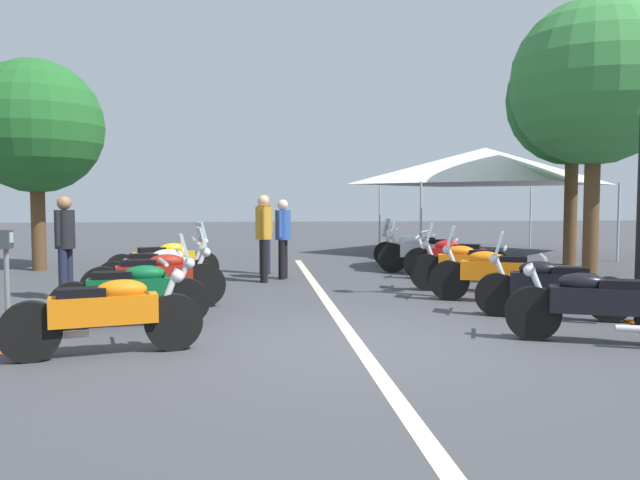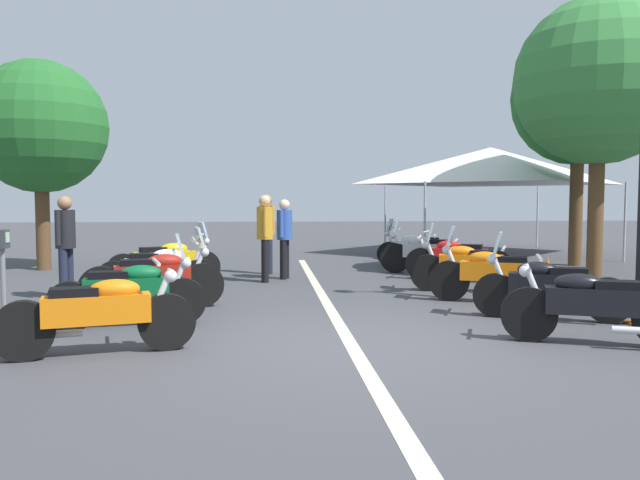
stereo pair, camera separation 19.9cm
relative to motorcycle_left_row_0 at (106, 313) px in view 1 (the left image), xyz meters
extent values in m
plane|color=#424247|center=(0.17, -2.71, -0.45)|extent=(80.00, 80.00, 0.00)
cube|color=beige|center=(3.47, -2.71, -0.45)|extent=(13.47, 0.16, 0.01)
cylinder|color=black|center=(0.18, -0.67, -0.14)|extent=(0.29, 0.63, 0.62)
cylinder|color=black|center=(-0.19, 0.71, -0.14)|extent=(0.29, 0.63, 0.62)
cube|color=orange|center=(-0.01, 0.02, 0.04)|extent=(0.55, 1.12, 0.30)
ellipsoid|color=orange|center=(0.04, -0.15, 0.24)|extent=(0.38, 0.57, 0.22)
cube|color=black|center=(-0.06, 0.23, 0.22)|extent=(0.37, 0.53, 0.12)
cylinder|color=silver|center=(0.16, -0.61, 0.16)|extent=(0.14, 0.30, 0.58)
cylinder|color=silver|center=(0.15, -0.57, 0.52)|extent=(0.61, 0.20, 0.04)
sphere|color=silver|center=(0.19, -0.72, 0.36)|extent=(0.14, 0.14, 0.14)
cylinder|color=silver|center=(0.06, 0.48, -0.23)|extent=(0.22, 0.55, 0.08)
cylinder|color=black|center=(1.62, -0.65, -0.15)|extent=(0.24, 0.63, 0.61)
cylinder|color=black|center=(1.39, 0.72, -0.15)|extent=(0.24, 0.63, 0.61)
cube|color=#0C592D|center=(1.50, 0.04, 0.03)|extent=(0.45, 1.09, 0.30)
ellipsoid|color=#0C592D|center=(1.53, -0.14, 0.23)|extent=(0.34, 0.56, 0.22)
cube|color=black|center=(1.47, 0.25, 0.21)|extent=(0.33, 0.52, 0.12)
cylinder|color=silver|center=(1.61, -0.59, 0.15)|extent=(0.12, 0.30, 0.58)
cylinder|color=silver|center=(1.60, -0.55, 0.51)|extent=(0.62, 0.14, 0.04)
sphere|color=silver|center=(1.62, -0.70, 0.35)|extent=(0.14, 0.14, 0.14)
cylinder|color=silver|center=(1.61, 0.48, -0.24)|extent=(0.17, 0.56, 0.08)
cube|color=silver|center=(1.61, -0.63, 0.58)|extent=(0.37, 0.18, 0.32)
cylinder|color=black|center=(2.96, -0.77, -0.11)|extent=(0.30, 0.69, 0.67)
cylinder|color=black|center=(2.60, 0.64, -0.11)|extent=(0.30, 0.69, 0.67)
cube|color=maroon|center=(2.78, -0.06, 0.07)|extent=(0.54, 1.14, 0.30)
ellipsoid|color=maroon|center=(2.82, -0.24, 0.27)|extent=(0.38, 0.57, 0.22)
cube|color=black|center=(2.72, 0.15, 0.25)|extent=(0.37, 0.53, 0.12)
cylinder|color=silver|center=(2.94, -0.71, 0.19)|extent=(0.14, 0.30, 0.58)
cylinder|color=silver|center=(2.93, -0.67, 0.55)|extent=(0.61, 0.19, 0.04)
sphere|color=silver|center=(2.97, -0.82, 0.39)|extent=(0.14, 0.14, 0.14)
cylinder|color=silver|center=(2.84, 0.40, -0.21)|extent=(0.21, 0.55, 0.08)
cube|color=silver|center=(2.95, -0.75, 0.62)|extent=(0.38, 0.21, 0.32)
cylinder|color=black|center=(4.30, -0.60, -0.15)|extent=(0.23, 0.62, 0.61)
cylinder|color=black|center=(4.08, 0.81, -0.15)|extent=(0.23, 0.62, 0.61)
cube|color=white|center=(4.19, 0.10, 0.03)|extent=(0.45, 1.12, 0.30)
ellipsoid|color=white|center=(4.22, -0.07, 0.23)|extent=(0.34, 0.55, 0.22)
cube|color=black|center=(4.16, 0.32, 0.21)|extent=(0.33, 0.51, 0.12)
cylinder|color=silver|center=(4.29, -0.54, 0.15)|extent=(0.11, 0.30, 0.58)
cylinder|color=silver|center=(4.29, -0.51, 0.51)|extent=(0.62, 0.14, 0.04)
sphere|color=silver|center=(4.31, -0.65, 0.35)|extent=(0.14, 0.14, 0.14)
cylinder|color=silver|center=(4.30, 0.56, -0.24)|extent=(0.16, 0.56, 0.08)
cylinder|color=black|center=(5.75, -0.53, -0.13)|extent=(0.37, 0.64, 0.64)
cylinder|color=black|center=(5.18, 0.89, -0.13)|extent=(0.37, 0.64, 0.64)
cube|color=#EAB214|center=(5.46, 0.18, 0.05)|extent=(0.69, 1.18, 0.30)
ellipsoid|color=#EAB214|center=(5.53, 0.01, 0.25)|extent=(0.43, 0.58, 0.22)
cube|color=black|center=(5.38, 0.38, 0.23)|extent=(0.42, 0.54, 0.12)
cylinder|color=silver|center=(5.72, -0.48, 0.17)|extent=(0.17, 0.29, 0.58)
cylinder|color=silver|center=(5.71, -0.44, 0.53)|extent=(0.59, 0.27, 0.04)
sphere|color=silver|center=(5.76, -0.58, 0.37)|extent=(0.14, 0.14, 0.14)
cylinder|color=silver|center=(5.46, 0.67, -0.23)|extent=(0.28, 0.54, 0.08)
cube|color=silver|center=(5.74, -0.52, 0.60)|extent=(0.38, 0.25, 0.32)
cylinder|color=black|center=(0.24, -4.79, -0.13)|extent=(0.35, 0.64, 0.63)
cube|color=black|center=(0.00, -5.45, 0.05)|extent=(0.63, 1.10, 0.30)
ellipsoid|color=black|center=(0.06, -5.28, 0.25)|extent=(0.42, 0.58, 0.22)
cube|color=black|center=(-0.08, -5.65, 0.23)|extent=(0.41, 0.54, 0.12)
cylinder|color=silver|center=(0.22, -4.84, 0.17)|extent=(0.17, 0.30, 0.58)
cylinder|color=silver|center=(0.21, -4.88, 0.53)|extent=(0.60, 0.25, 0.04)
sphere|color=silver|center=(0.26, -4.74, 0.37)|extent=(0.14, 0.14, 0.14)
cylinder|color=black|center=(1.76, -4.95, -0.14)|extent=(0.37, 0.62, 0.61)
cylinder|color=black|center=(1.18, -6.28, -0.14)|extent=(0.37, 0.62, 0.61)
cube|color=black|center=(1.47, -5.62, 0.04)|extent=(0.70, 1.12, 0.30)
ellipsoid|color=black|center=(1.54, -5.45, 0.24)|extent=(0.45, 0.58, 0.22)
cube|color=black|center=(1.38, -5.82, 0.22)|extent=(0.43, 0.54, 0.12)
cylinder|color=silver|center=(1.73, -5.01, 0.16)|extent=(0.18, 0.29, 0.58)
cylinder|color=silver|center=(1.72, -5.04, 0.52)|extent=(0.58, 0.29, 0.04)
sphere|color=silver|center=(1.78, -4.91, 0.36)|extent=(0.14, 0.14, 0.14)
cylinder|color=silver|center=(1.13, -5.94, -0.24)|extent=(0.29, 0.54, 0.08)
cube|color=silver|center=(1.75, -4.97, 0.59)|extent=(0.38, 0.26, 0.32)
cylinder|color=black|center=(3.18, -4.71, -0.12)|extent=(0.37, 0.66, 0.65)
cylinder|color=black|center=(2.64, -6.08, -0.12)|extent=(0.37, 0.66, 0.65)
cube|color=orange|center=(2.91, -5.39, 0.06)|extent=(0.67, 1.14, 0.30)
ellipsoid|color=orange|center=(2.98, -5.23, 0.26)|extent=(0.43, 0.58, 0.22)
cube|color=black|center=(2.83, -5.60, 0.24)|extent=(0.42, 0.54, 0.12)
cylinder|color=silver|center=(3.16, -4.77, 0.18)|extent=(0.17, 0.29, 0.58)
cylinder|color=silver|center=(3.15, -4.81, 0.54)|extent=(0.59, 0.27, 0.04)
sphere|color=silver|center=(3.20, -4.67, 0.38)|extent=(0.14, 0.14, 0.14)
cylinder|color=silver|center=(2.58, -5.74, -0.22)|extent=(0.28, 0.54, 0.08)
cube|color=silver|center=(3.18, -4.73, 0.61)|extent=(0.38, 0.25, 0.32)
cylinder|color=black|center=(4.30, -4.67, -0.12)|extent=(0.30, 0.67, 0.66)
cylinder|color=black|center=(3.93, -6.10, -0.12)|extent=(0.30, 0.67, 0.66)
cube|color=orange|center=(4.12, -5.38, 0.06)|extent=(0.55, 1.16, 0.30)
ellipsoid|color=orange|center=(4.16, -5.21, 0.26)|extent=(0.38, 0.57, 0.22)
cube|color=black|center=(4.06, -5.60, 0.24)|extent=(0.37, 0.53, 0.12)
cylinder|color=silver|center=(4.29, -4.73, 0.18)|extent=(0.14, 0.30, 0.58)
cylinder|color=silver|center=(4.28, -4.77, 0.54)|extent=(0.61, 0.19, 0.04)
sphere|color=silver|center=(4.32, -4.62, 0.38)|extent=(0.14, 0.14, 0.14)
cylinder|color=silver|center=(3.83, -5.77, -0.22)|extent=(0.22, 0.55, 0.08)
cube|color=silver|center=(4.30, -4.69, 0.61)|extent=(0.38, 0.21, 0.32)
cylinder|color=black|center=(5.94, -4.95, -0.12)|extent=(0.42, 0.65, 0.65)
cylinder|color=black|center=(5.27, -6.29, -0.12)|extent=(0.42, 0.65, 0.65)
cube|color=red|center=(5.61, -5.62, 0.06)|extent=(0.76, 1.15, 0.30)
ellipsoid|color=red|center=(5.69, -5.46, 0.26)|extent=(0.46, 0.58, 0.22)
cube|color=black|center=(5.51, -5.82, 0.24)|extent=(0.45, 0.55, 0.12)
cylinder|color=silver|center=(5.92, -5.00, 0.18)|extent=(0.19, 0.29, 0.58)
cylinder|color=silver|center=(5.90, -5.04, 0.54)|extent=(0.57, 0.31, 0.04)
sphere|color=silver|center=(5.97, -4.90, 0.38)|extent=(0.14, 0.14, 0.14)
cylinder|color=silver|center=(5.25, -5.94, -0.22)|extent=(0.32, 0.53, 0.08)
cylinder|color=black|center=(7.12, -4.64, -0.12)|extent=(0.31, 0.68, 0.67)
cylinder|color=black|center=(6.75, -6.02, -0.12)|extent=(0.31, 0.68, 0.67)
cube|color=silver|center=(6.94, -5.33, 0.06)|extent=(0.55, 1.13, 0.30)
ellipsoid|color=silver|center=(6.98, -5.16, 0.26)|extent=(0.39, 0.57, 0.22)
cube|color=black|center=(6.88, -5.54, 0.24)|extent=(0.38, 0.53, 0.12)
cylinder|color=silver|center=(7.11, -4.70, 0.18)|extent=(0.14, 0.30, 0.58)
cylinder|color=silver|center=(7.10, -4.74, 0.54)|extent=(0.61, 0.20, 0.04)
sphere|color=silver|center=(7.14, -4.59, 0.38)|extent=(0.14, 0.14, 0.14)
cylinder|color=silver|center=(6.65, -5.70, -0.22)|extent=(0.22, 0.55, 0.08)
cube|color=silver|center=(7.12, -4.66, 0.61)|extent=(0.38, 0.21, 0.32)
cylinder|color=black|center=(8.57, -4.79, -0.15)|extent=(0.37, 0.61, 0.60)
cylinder|color=black|center=(7.98, -6.14, -0.15)|extent=(0.37, 0.61, 0.60)
cube|color=white|center=(8.27, -5.47, 0.03)|extent=(0.70, 1.14, 0.30)
ellipsoid|color=white|center=(8.35, -5.30, 0.23)|extent=(0.45, 0.58, 0.22)
cube|color=black|center=(8.19, -5.67, 0.21)|extent=(0.43, 0.54, 0.12)
cylinder|color=silver|center=(8.54, -4.85, 0.15)|extent=(0.18, 0.29, 0.58)
cylinder|color=silver|center=(8.53, -4.88, 0.51)|extent=(0.58, 0.28, 0.04)
sphere|color=silver|center=(8.59, -4.75, 0.35)|extent=(0.14, 0.14, 0.14)
cylinder|color=silver|center=(7.93, -5.80, -0.24)|extent=(0.29, 0.54, 0.08)
cube|color=silver|center=(8.56, -4.81, 0.58)|extent=(0.38, 0.25, 0.32)
cylinder|color=slate|center=(0.90, 1.32, 0.10)|extent=(0.06, 0.06, 1.10)
cube|color=#33383D|center=(0.90, 1.32, 0.73)|extent=(0.18, 0.13, 0.22)
cube|color=#B2D8BF|center=(0.90, 1.26, 0.75)|extent=(0.10, 0.01, 0.12)
cube|color=orange|center=(4.32, -6.89, -0.44)|extent=(0.36, 0.36, 0.03)
cone|color=orange|center=(4.32, -6.89, -0.14)|extent=(0.26, 0.26, 0.60)
cylinder|color=white|center=(4.32, -6.89, -0.11)|extent=(0.19, 0.19, 0.07)
cylinder|color=black|center=(6.34, -2.17, -0.04)|extent=(0.14, 0.14, 0.81)
cylinder|color=black|center=(6.17, -2.11, -0.04)|extent=(0.14, 0.14, 0.81)
cylinder|color=#2D51A5|center=(6.25, -2.14, 0.67)|extent=(0.32, 0.32, 0.61)
cylinder|color=#2D51A5|center=(6.46, -2.21, 0.70)|extent=(0.09, 0.09, 0.55)
cylinder|color=#2D51A5|center=(6.04, -2.06, 0.70)|extent=(0.09, 0.09, 0.55)
sphere|color=beige|center=(6.25, -2.14, 1.08)|extent=(0.22, 0.22, 0.22)
cylinder|color=#1E2338|center=(4.01, 1.52, -0.03)|extent=(0.14, 0.14, 0.84)
cylinder|color=#1E2338|center=(3.84, 1.56, -0.03)|extent=(0.14, 0.14, 0.84)
cylinder|color=black|center=(3.92, 1.54, 0.71)|extent=(0.32, 0.32, 0.63)
cylinder|color=black|center=(4.14, 1.48, 0.74)|extent=(0.09, 0.09, 0.57)
cylinder|color=black|center=(3.71, 1.59, 0.74)|extent=(0.09, 0.09, 0.57)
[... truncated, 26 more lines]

